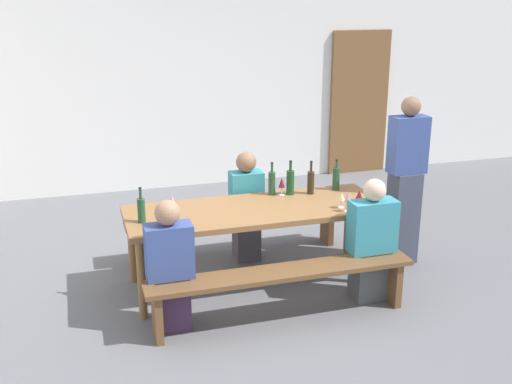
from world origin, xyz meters
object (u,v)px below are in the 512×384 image
Objects in this scene: bench_far at (236,221)px; wine_bottle_1 at (336,178)px; wine_glass_1 at (359,196)px; wine_bottle_2 at (311,182)px; bench_near at (282,280)px; wine_bottle_3 at (272,183)px; seated_guest_near_1 at (371,244)px; wine_glass_0 at (282,183)px; tasting_table at (256,215)px; wine_bottle_4 at (290,182)px; wine_bottle_0 at (141,210)px; wooden_door at (359,103)px; wine_glass_3 at (348,197)px; wine_glass_4 at (172,201)px; standing_host at (405,184)px; seated_guest_near_0 at (170,269)px; wine_glass_2 at (342,197)px; seated_guest_far_0 at (246,208)px.

wine_bottle_1 is (0.92, -0.43, 0.51)m from bench_far.
wine_bottle_2 is at bearing 119.56° from wine_glass_1.
wine_glass_1 is (0.91, -0.97, 0.49)m from bench_far.
bench_near is 1.20m from wine_bottle_3.
seated_guest_near_1 is at bearing 9.66° from bench_near.
wine_glass_1 is at bearing -91.18° from wine_bottle_1.
wine_glass_0 reaches higher than bench_near.
bench_far is 0.70m from wine_bottle_3.
bench_near is 7.33× the size of wine_bottle_1.
tasting_table is at bearing -90.00° from bench_far.
wine_bottle_4 is at bearing 131.89° from wine_glass_1.
wine_bottle_3 is 0.86m from wine_glass_1.
wine_bottle_1 is at bearing 9.92° from wine_bottle_2.
seated_guest_near_1 is (1.92, -0.50, -0.34)m from wine_bottle_0.
wooden_door is 6.25× the size of wine_bottle_4.
wooden_door is 4.89m from wine_bottle_0.
wine_glass_1 is at bearing -48.11° from wine_bottle_4.
wine_glass_3 reaches higher than bench_near.
wine_bottle_4 is 1.20m from wine_glass_4.
wine_bottle_2 is (0.63, -0.48, 0.51)m from bench_far.
wine_glass_0 is (0.08, -0.05, 0.00)m from wine_bottle_3.
standing_host is (0.81, 0.40, -0.07)m from wine_glass_3.
seated_guest_near_0 is at bearing -171.66° from wine_glass_3.
wine_bottle_2 is 1.83× the size of wine_glass_0.
wine_glass_2 is 1.52m from wine_glass_4.
seated_guest_near_1 is (0.13, -0.24, -0.36)m from wine_glass_3.
wine_glass_1 is 1.21m from seated_guest_far_0.
seated_guest_near_1 is 0.99× the size of seated_guest_far_0.
wine_bottle_0 is 0.28× the size of seated_guest_far_0.
wine_bottle_0 is 2.01m from seated_guest_near_1.
wooden_door is 3.36m from wine_bottle_1.
wine_glass_3 is (-0.15, -0.09, 0.03)m from wine_glass_1.
wine_bottle_4 reaches higher than wine_bottle_0.
seated_guest_far_0 is at bearing 131.42° from wine_glass_0.
wine_glass_1 is 0.09× the size of standing_host.
seated_guest_far_0 reaches higher than wine_glass_3.
standing_host is (0.68, 0.65, 0.30)m from seated_guest_near_1.
wine_bottle_1 is 0.65m from wine_glass_3.
bench_near is 1.21m from wine_bottle_4.
seated_guest_near_0 is (-1.32, -0.86, -0.36)m from wine_bottle_4.
wine_bottle_1 reaches higher than wine_glass_4.
standing_host is at bearing 71.13° from seated_guest_far_0.
wine_bottle_2 is at bearing -6.19° from wine_glass_0.
wine_glass_0 reaches higher than wine_glass_4.
wooden_door is at bearing 60.38° from wine_bottle_1.
wooden_door reaches higher than wine_glass_3.
wine_glass_3 is at bearing 27.47° from bench_near.
wine_glass_1 is (-0.01, -0.54, -0.01)m from wine_bottle_1.
wine_bottle_3 is at bearing 51.59° from tasting_table.
wine_glass_1 is (1.94, -0.17, -0.01)m from wine_bottle_0.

